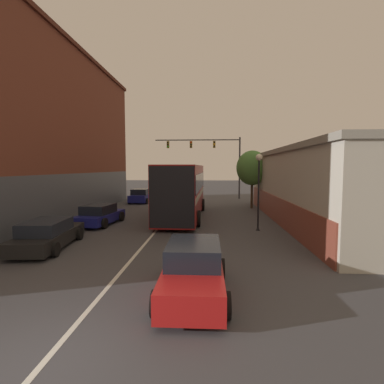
{
  "coord_description": "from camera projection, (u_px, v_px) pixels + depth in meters",
  "views": [
    {
      "loc": [
        3.07,
        -4.92,
        3.62
      ],
      "look_at": [
        1.85,
        15.36,
        1.96
      ],
      "focal_mm": 28.0,
      "sensor_mm": 36.0,
      "label": 1
    }
  ],
  "objects": [
    {
      "name": "ground_plane",
      "position": [
        38.0,
        369.0,
        5.38
      ],
      "size": [
        160.0,
        160.0,
        0.0
      ],
      "primitive_type": "plane",
      "color": "#424247"
    },
    {
      "name": "lane_center_line",
      "position": [
        169.0,
        216.0,
        22.32
      ],
      "size": [
        0.14,
        46.07,
        0.01
      ],
      "color": "silver",
      "rests_on": "ground_plane"
    },
    {
      "name": "building_left_brick",
      "position": [
        13.0,
        128.0,
        20.59
      ],
      "size": [
        8.37,
        27.38,
        12.42
      ],
      "color": "brown",
      "rests_on": "ground_plane"
    },
    {
      "name": "building_right_storefront",
      "position": [
        331.0,
        184.0,
        19.75
      ],
      "size": [
        7.5,
        20.2,
        4.86
      ],
      "color": "#B7B2A3",
      "rests_on": "ground_plane"
    },
    {
      "name": "bus",
      "position": [
        183.0,
        188.0,
        21.72
      ],
      "size": [
        3.04,
        11.2,
        3.78
      ],
      "rotation": [
        0.0,
        0.0,
        1.55
      ],
      "color": "maroon",
      "rests_on": "ground_plane"
    },
    {
      "name": "hatchback_foreground",
      "position": [
        194.0,
        270.0,
        8.53
      ],
      "size": [
        1.93,
        4.24,
        1.47
      ],
      "rotation": [
        0.0,
        0.0,
        1.58
      ],
      "color": "red",
      "rests_on": "ground_plane"
    },
    {
      "name": "parked_car_left_near",
      "position": [
        100.0,
        215.0,
        19.01
      ],
      "size": [
        2.3,
        4.26,
        1.29
      ],
      "rotation": [
        0.0,
        0.0,
        1.47
      ],
      "color": "navy",
      "rests_on": "ground_plane"
    },
    {
      "name": "parked_car_left_mid",
      "position": [
        141.0,
        196.0,
        30.99
      ],
      "size": [
        2.09,
        3.94,
        1.43
      ],
      "rotation": [
        0.0,
        0.0,
        1.54
      ],
      "color": "navy",
      "rests_on": "ground_plane"
    },
    {
      "name": "parked_car_left_far",
      "position": [
        48.0,
        235.0,
        13.44
      ],
      "size": [
        2.31,
        4.82,
        1.28
      ],
      "rotation": [
        0.0,
        0.0,
        1.67
      ],
      "color": "black",
      "rests_on": "ground_plane"
    },
    {
      "name": "traffic_signal_gantry",
      "position": [
        212.0,
        153.0,
        34.65
      ],
      "size": [
        9.88,
        0.36,
        7.11
      ],
      "color": "#333338",
      "rests_on": "ground_plane"
    },
    {
      "name": "street_lamp",
      "position": [
        259.0,
        180.0,
        17.01
      ],
      "size": [
        0.38,
        0.38,
        4.39
      ],
      "color": "black",
      "rests_on": "ground_plane"
    },
    {
      "name": "street_tree_near",
      "position": [
        252.0,
        168.0,
        26.4
      ],
      "size": [
        2.78,
        2.5,
        5.12
      ],
      "color": "#3D2D1E",
      "rests_on": "ground_plane"
    }
  ]
}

